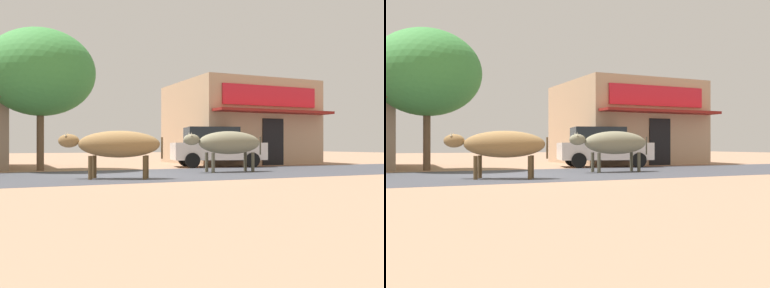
# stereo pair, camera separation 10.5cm
# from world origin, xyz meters

# --- Properties ---
(ground) EXTENTS (80.00, 80.00, 0.00)m
(ground) POSITION_xyz_m (0.00, 0.00, 0.00)
(ground) COLOR #9B765C
(asphalt_road) EXTENTS (72.00, 5.63, 0.00)m
(asphalt_road) POSITION_xyz_m (0.00, 0.00, 0.00)
(asphalt_road) COLOR #3D3E45
(asphalt_road) RESTS_ON ground
(storefront_right_club) EXTENTS (6.12, 6.69, 3.99)m
(storefront_right_club) POSITION_xyz_m (7.81, 6.73, 2.00)
(storefront_right_club) COLOR tan
(storefront_right_club) RESTS_ON ground
(roadside_tree) EXTENTS (3.85, 3.85, 5.02)m
(roadside_tree) POSITION_xyz_m (-2.04, 3.64, 3.47)
(roadside_tree) COLOR brown
(roadside_tree) RESTS_ON ground
(parked_hatchback_car) EXTENTS (4.07, 2.58, 1.64)m
(parked_hatchback_car) POSITION_xyz_m (4.88, 3.53, 0.84)
(parked_hatchback_car) COLOR silver
(parked_hatchback_car) RESTS_ON ground
(cow_near_brown) EXTENTS (2.69, 1.56, 1.28)m
(cow_near_brown) POSITION_xyz_m (-0.56, -1.25, 0.92)
(cow_near_brown) COLOR olive
(cow_near_brown) RESTS_ON ground
(cow_far_dark) EXTENTS (2.87, 0.82, 1.37)m
(cow_far_dark) POSITION_xyz_m (3.61, 0.17, 0.97)
(cow_far_dark) COLOR gray
(cow_far_dark) RESTS_ON ground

